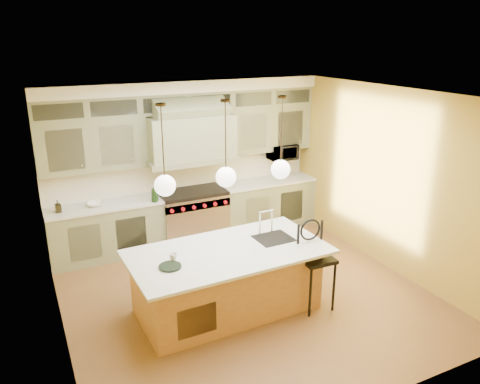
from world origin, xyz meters
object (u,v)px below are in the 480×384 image
kitchen_island (227,279)px  microwave (283,152)px  counter_stool (315,259)px  range (193,215)px

kitchen_island → microwave: size_ratio=4.90×
counter_stool → microwave: (1.23, 2.94, 0.73)m
range → microwave: microwave is taller
range → counter_stool: counter_stool is taller
range → counter_stool: bearing=-75.7°
counter_stool → range: bearing=106.9°
range → counter_stool: 2.93m
counter_stool → microwave: microwave is taller
range → microwave: 2.18m
counter_stool → kitchen_island: bearing=161.3°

